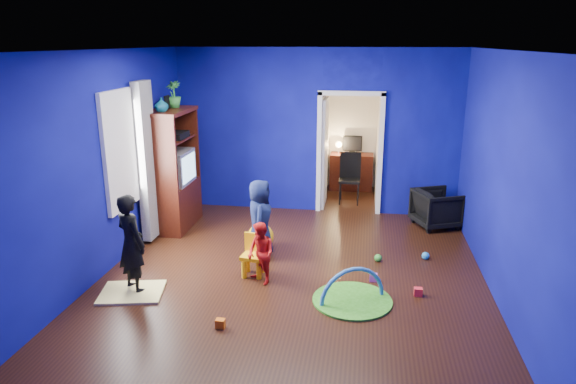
% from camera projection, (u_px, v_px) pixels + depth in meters
% --- Properties ---
extents(floor, '(5.00, 5.50, 0.01)m').
position_uv_depth(floor, '(294.00, 274.00, 6.87)').
color(floor, black).
rests_on(floor, ground).
extents(ceiling, '(5.00, 5.50, 0.01)m').
position_uv_depth(ceiling, '(294.00, 50.00, 6.04)').
color(ceiling, white).
rests_on(ceiling, wall_back).
extents(wall_back, '(5.00, 0.02, 2.90)m').
position_uv_depth(wall_back, '(316.00, 132.00, 9.06)').
color(wall_back, '#090966').
rests_on(wall_back, floor).
extents(wall_front, '(5.00, 0.02, 2.90)m').
position_uv_depth(wall_front, '(242.00, 256.00, 3.85)').
color(wall_front, '#090966').
rests_on(wall_front, floor).
extents(wall_left, '(0.02, 5.50, 2.90)m').
position_uv_depth(wall_left, '(108.00, 162.00, 6.82)').
color(wall_left, '#090966').
rests_on(wall_left, floor).
extents(wall_right, '(0.02, 5.50, 2.90)m').
position_uv_depth(wall_right, '(502.00, 177.00, 6.09)').
color(wall_right, '#090966').
rests_on(wall_right, floor).
extents(alcove, '(1.00, 1.75, 2.50)m').
position_uv_depth(alcove, '(352.00, 136.00, 9.86)').
color(alcove, silver).
rests_on(alcove, floor).
extents(armchair, '(0.91, 0.90, 0.63)m').
position_uv_depth(armchair, '(437.00, 208.00, 8.55)').
color(armchair, black).
rests_on(armchair, floor).
extents(child_black, '(0.55, 0.50, 1.25)m').
position_uv_depth(child_black, '(131.00, 243.00, 6.26)').
color(child_black, black).
rests_on(child_black, floor).
extents(child_navy, '(0.45, 0.61, 1.14)m').
position_uv_depth(child_navy, '(260.00, 219.00, 7.30)').
color(child_navy, '#10183D').
rests_on(child_navy, floor).
extents(toddler_red, '(0.50, 0.49, 0.81)m').
position_uv_depth(toddler_red, '(261.00, 253.00, 6.52)').
color(toddler_red, red).
rests_on(toddler_red, floor).
extents(vase, '(0.22, 0.22, 0.22)m').
position_uv_depth(vase, '(161.00, 105.00, 7.79)').
color(vase, '#0C5E63').
rests_on(vase, tv_armoire).
extents(potted_plant, '(0.27, 0.27, 0.43)m').
position_uv_depth(potted_plant, '(173.00, 94.00, 8.25)').
color(potted_plant, '#318733').
rests_on(potted_plant, tv_armoire).
extents(tv_armoire, '(0.58, 1.14, 1.96)m').
position_uv_depth(tv_armoire, '(173.00, 170.00, 8.38)').
color(tv_armoire, '#3A1109').
rests_on(tv_armoire, floor).
extents(crt_tv, '(0.46, 0.70, 0.54)m').
position_uv_depth(crt_tv, '(175.00, 167.00, 8.36)').
color(crt_tv, silver).
rests_on(crt_tv, tv_armoire).
extents(yellow_blanket, '(0.86, 0.74, 0.03)m').
position_uv_depth(yellow_blanket, '(132.00, 292.00, 6.34)').
color(yellow_blanket, '#F2E07A').
rests_on(yellow_blanket, floor).
extents(hopper_ball, '(0.39, 0.39, 0.39)m').
position_uv_depth(hopper_ball, '(261.00, 237.00, 7.65)').
color(hopper_ball, yellow).
rests_on(hopper_ball, floor).
extents(kid_chair, '(0.32, 0.32, 0.50)m').
position_uv_depth(kid_chair, '(253.00, 258.00, 6.78)').
color(kid_chair, yellow).
rests_on(kid_chair, floor).
extents(play_mat, '(0.95, 0.95, 0.03)m').
position_uv_depth(play_mat, '(352.00, 300.00, 6.15)').
color(play_mat, green).
rests_on(play_mat, floor).
extents(toy_arch, '(0.77, 0.45, 0.85)m').
position_uv_depth(toy_arch, '(352.00, 300.00, 6.15)').
color(toy_arch, '#3F8CD8').
rests_on(toy_arch, floor).
extents(window_left, '(0.03, 0.95, 1.55)m').
position_uv_depth(window_left, '(121.00, 150.00, 7.12)').
color(window_left, white).
rests_on(window_left, wall_left).
extents(curtain, '(0.14, 0.42, 2.40)m').
position_uv_depth(curtain, '(147.00, 162.00, 7.71)').
color(curtain, slate).
rests_on(curtain, floor).
extents(doorway, '(1.16, 0.10, 2.10)m').
position_uv_depth(doorway, '(349.00, 155.00, 9.09)').
color(doorway, white).
rests_on(doorway, floor).
extents(study_desk, '(0.88, 0.44, 0.75)m').
position_uv_depth(study_desk, '(351.00, 172.00, 10.71)').
color(study_desk, '#3D140A').
rests_on(study_desk, floor).
extents(desk_monitor, '(0.40, 0.05, 0.32)m').
position_uv_depth(desk_monitor, '(352.00, 143.00, 10.66)').
color(desk_monitor, black).
rests_on(desk_monitor, study_desk).
extents(desk_lamp, '(0.14, 0.14, 0.14)m').
position_uv_depth(desk_lamp, '(339.00, 145.00, 10.65)').
color(desk_lamp, '#FFD88C').
rests_on(desk_lamp, study_desk).
extents(folding_chair, '(0.40, 0.40, 0.92)m').
position_uv_depth(folding_chair, '(350.00, 180.00, 9.77)').
color(folding_chair, black).
rests_on(folding_chair, floor).
extents(book_shelf, '(0.88, 0.24, 0.04)m').
position_uv_depth(book_shelf, '(354.00, 91.00, 10.35)').
color(book_shelf, white).
rests_on(book_shelf, study_desk).
extents(toy_0, '(0.10, 0.08, 0.10)m').
position_uv_depth(toy_0, '(418.00, 292.00, 6.28)').
color(toy_0, '#F9292E').
rests_on(toy_0, floor).
extents(toy_1, '(0.11, 0.11, 0.11)m').
position_uv_depth(toy_1, '(426.00, 256.00, 7.33)').
color(toy_1, '#2999E8').
rests_on(toy_1, floor).
extents(toy_2, '(0.10, 0.08, 0.10)m').
position_uv_depth(toy_2, '(220.00, 323.00, 5.58)').
color(toy_2, '#E65E0C').
rests_on(toy_2, floor).
extents(toy_3, '(0.11, 0.11, 0.11)m').
position_uv_depth(toy_3, '(378.00, 258.00, 7.25)').
color(toy_3, green).
rests_on(toy_3, floor).
extents(toy_4, '(0.10, 0.08, 0.10)m').
position_uv_depth(toy_4, '(373.00, 277.00, 6.66)').
color(toy_4, '#C84BBD').
rests_on(toy_4, floor).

